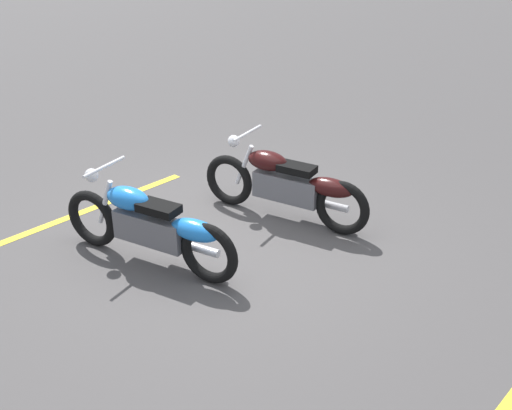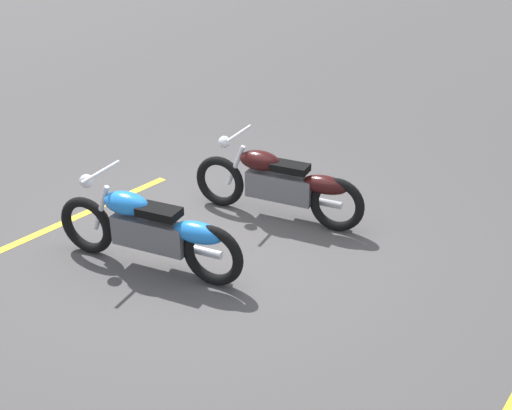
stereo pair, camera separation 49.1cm
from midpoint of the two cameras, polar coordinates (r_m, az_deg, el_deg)
ground_plane at (r=6.97m, az=-5.35°, el=-3.53°), size 60.00×60.00×0.00m
motorcycle_bright_foreground at (r=6.36m, az=-12.12°, el=-2.38°), size 2.16×0.86×1.04m
motorcycle_dark_foreground at (r=7.26m, az=0.41°, el=1.99°), size 2.17×0.84×1.04m
parking_stripe_near at (r=7.83m, az=-19.02°, el=-1.40°), size 0.32×3.20×0.01m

